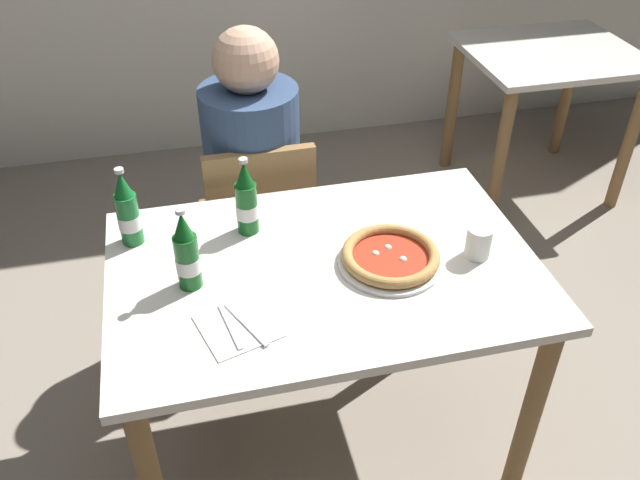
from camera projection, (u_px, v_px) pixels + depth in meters
name	position (u px, v px, depth m)	size (l,w,h in m)	color
ground_plane	(323.00, 431.00, 2.31)	(8.00, 8.00, 0.00)	gray
dining_table_main	(324.00, 295.00, 1.93)	(1.20, 0.80, 0.75)	silver
chair_behind_table	(259.00, 224.00, 2.48)	(0.41, 0.41, 0.85)	olive
diner_seated	(255.00, 194.00, 2.46)	(0.34, 0.34, 1.21)	#2D3342
dining_table_background	(546.00, 81.00, 3.25)	(0.80, 0.70, 0.75)	silver
pizza_margherita_near	(390.00, 257.00, 1.86)	(0.30, 0.30, 0.04)	white
beer_bottle_left	(128.00, 212.00, 1.89)	(0.07, 0.07, 0.25)	#196B2D
beer_bottle_center	(187.00, 255.00, 1.73)	(0.07, 0.07, 0.25)	#14591E
beer_bottle_right	(246.00, 201.00, 1.93)	(0.07, 0.07, 0.25)	#14591E
napkin_with_cutlery	(238.00, 326.00, 1.66)	(0.22, 0.22, 0.01)	white
paper_cup	(479.00, 242.00, 1.87)	(0.07, 0.07, 0.10)	white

